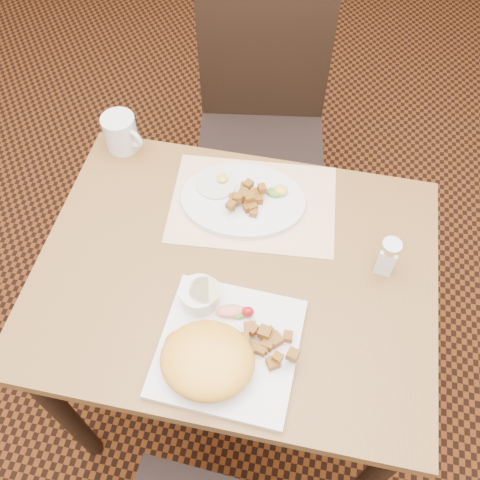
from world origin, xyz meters
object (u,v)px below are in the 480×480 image
(chair_far, at_px, (262,120))
(plate_square, at_px, (228,348))
(table, at_px, (235,292))
(plate_oval, at_px, (243,200))
(salt_shaker, at_px, (388,256))
(coffee_mug, at_px, (121,133))

(chair_far, relative_size, plate_square, 3.46)
(table, relative_size, plate_square, 3.21)
(chair_far, distance_m, plate_oval, 0.56)
(salt_shaker, bearing_deg, plate_oval, 160.82)
(plate_square, height_order, coffee_mug, coffee_mug)
(plate_oval, height_order, salt_shaker, salt_shaker)
(chair_far, relative_size, coffee_mug, 8.55)
(plate_square, relative_size, coffee_mug, 2.47)
(plate_oval, bearing_deg, salt_shaker, -19.18)
(plate_square, bearing_deg, salt_shaker, 40.98)
(table, xyz_separation_m, plate_square, (0.03, -0.19, 0.12))
(chair_far, height_order, coffee_mug, chair_far)
(table, height_order, coffee_mug, coffee_mug)
(salt_shaker, xyz_separation_m, coffee_mug, (-0.69, 0.24, -0.00))
(coffee_mug, bearing_deg, salt_shaker, -19.43)
(plate_square, height_order, salt_shaker, salt_shaker)
(chair_far, bearing_deg, salt_shaker, 112.49)
(coffee_mug, bearing_deg, plate_oval, -19.68)
(chair_far, bearing_deg, plate_square, 86.71)
(plate_square, height_order, plate_oval, plate_oval)
(plate_square, distance_m, plate_oval, 0.38)
(plate_oval, bearing_deg, coffee_mug, 160.32)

